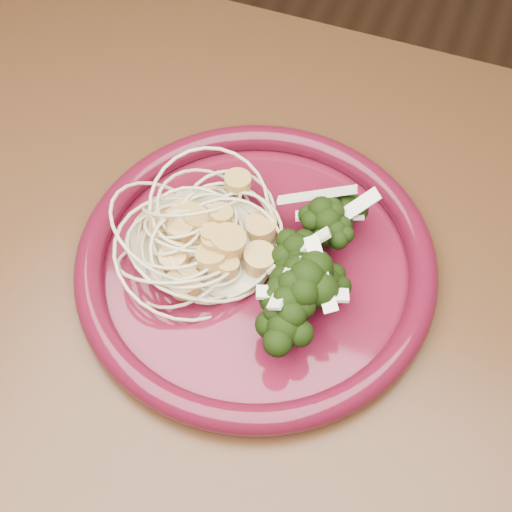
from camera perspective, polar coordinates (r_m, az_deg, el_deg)
The scene contains 6 objects.
dining_table at distance 0.68m, azimuth -10.71°, elevation -7.91°, with size 1.20×0.80×0.75m.
dinner_plate at distance 0.59m, azimuth 0.00°, elevation -0.49°, with size 0.32×0.32×0.02m.
spaghetti_pile at distance 0.59m, azimuth -4.19°, elevation 1.64°, with size 0.13×0.11×0.03m, color #C6B98A.
scallop_cluster at distance 0.56m, azimuth -4.42°, elevation 3.83°, with size 0.13×0.13×0.04m, color tan, non-canonical shape.
broccoli_pile at distance 0.56m, azimuth 5.42°, elevation -1.34°, with size 0.09×0.15×0.05m, color black.
onion_garnish at distance 0.54m, azimuth 5.68°, elevation 0.47°, with size 0.06×0.09×0.06m, color beige, non-canonical shape.
Camera 1 is at (0.22, -0.23, 1.25)m, focal length 50.00 mm.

